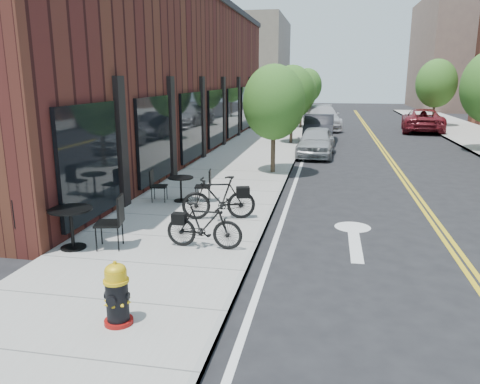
# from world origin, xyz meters

# --- Properties ---
(ground) EXTENTS (120.00, 120.00, 0.00)m
(ground) POSITION_xyz_m (0.00, 0.00, 0.00)
(ground) COLOR black
(ground) RESTS_ON ground
(sidewalk_near) EXTENTS (4.00, 70.00, 0.12)m
(sidewalk_near) POSITION_xyz_m (-2.00, 10.00, 0.06)
(sidewalk_near) COLOR #9E9B93
(sidewalk_near) RESTS_ON ground
(building_near) EXTENTS (5.00, 28.00, 7.00)m
(building_near) POSITION_xyz_m (-6.50, 14.00, 3.50)
(building_near) COLOR #411714
(building_near) RESTS_ON ground
(bg_building_left) EXTENTS (8.00, 14.00, 10.00)m
(bg_building_left) POSITION_xyz_m (-8.00, 48.00, 5.00)
(bg_building_left) COLOR #726656
(bg_building_left) RESTS_ON ground
(bg_building_right) EXTENTS (10.00, 16.00, 12.00)m
(bg_building_right) POSITION_xyz_m (16.00, 50.00, 6.00)
(bg_building_right) COLOR brown
(bg_building_right) RESTS_ON ground
(tree_near_a) EXTENTS (2.20, 2.20, 3.81)m
(tree_near_a) POSITION_xyz_m (-0.60, 9.00, 2.60)
(tree_near_a) COLOR #382B1E
(tree_near_a) RESTS_ON sidewalk_near
(tree_near_b) EXTENTS (2.30, 2.30, 3.98)m
(tree_near_b) POSITION_xyz_m (-0.60, 17.00, 2.71)
(tree_near_b) COLOR #382B1E
(tree_near_b) RESTS_ON sidewalk_near
(tree_near_c) EXTENTS (2.10, 2.10, 3.67)m
(tree_near_c) POSITION_xyz_m (-0.60, 25.00, 2.53)
(tree_near_c) COLOR #382B1E
(tree_near_c) RESTS_ON sidewalk_near
(tree_near_d) EXTENTS (2.40, 2.40, 4.11)m
(tree_near_d) POSITION_xyz_m (-0.60, 33.00, 2.79)
(tree_near_d) COLOR #382B1E
(tree_near_d) RESTS_ON sidewalk_near
(tree_far_c) EXTENTS (2.80, 2.80, 4.62)m
(tree_far_c) POSITION_xyz_m (8.60, 28.00, 3.06)
(tree_far_c) COLOR #382B1E
(tree_far_c) RESTS_ON sidewalk_far
(fire_hydrant) EXTENTS (0.43, 0.43, 0.92)m
(fire_hydrant) POSITION_xyz_m (-1.42, -2.12, 0.56)
(fire_hydrant) COLOR maroon
(fire_hydrant) RESTS_ON sidewalk_near
(bicycle_left) EXTENTS (1.84, 0.93, 1.06)m
(bicycle_left) POSITION_xyz_m (-1.19, 2.96, 0.65)
(bicycle_left) COLOR black
(bicycle_left) RESTS_ON sidewalk_near
(bicycle_right) EXTENTS (1.57, 0.47, 0.94)m
(bicycle_right) POSITION_xyz_m (-1.01, 0.98, 0.59)
(bicycle_right) COLOR black
(bicycle_right) RESTS_ON sidewalk_near
(bistro_set_b) EXTENTS (2.04, 1.03, 1.07)m
(bistro_set_b) POSITION_xyz_m (-3.60, 0.47, 0.66)
(bistro_set_b) COLOR black
(bistro_set_b) RESTS_ON sidewalk_near
(bistro_set_c) EXTENTS (1.67, 0.81, 0.88)m
(bistro_set_c) POSITION_xyz_m (-2.60, 4.42, 0.56)
(bistro_set_c) COLOR black
(bistro_set_c) RESTS_ON sidewalk_near
(parked_car_a) EXTENTS (1.77, 3.97, 1.33)m
(parked_car_a) POSITION_xyz_m (0.80, 13.58, 0.66)
(parked_car_a) COLOR #9B9FA3
(parked_car_a) RESTS_ON ground
(parked_car_b) EXTENTS (1.60, 4.50, 1.48)m
(parked_car_b) POSITION_xyz_m (0.80, 18.60, 0.74)
(parked_car_b) COLOR black
(parked_car_b) RESTS_ON ground
(parked_car_c) EXTENTS (2.94, 5.84, 1.63)m
(parked_car_c) POSITION_xyz_m (0.80, 25.06, 0.81)
(parked_car_c) COLOR #BBBAC0
(parked_car_c) RESTS_ON ground
(parked_car_far) EXTENTS (3.11, 5.66, 1.50)m
(parked_car_far) POSITION_xyz_m (7.32, 24.79, 0.75)
(parked_car_far) COLOR maroon
(parked_car_far) RESTS_ON ground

